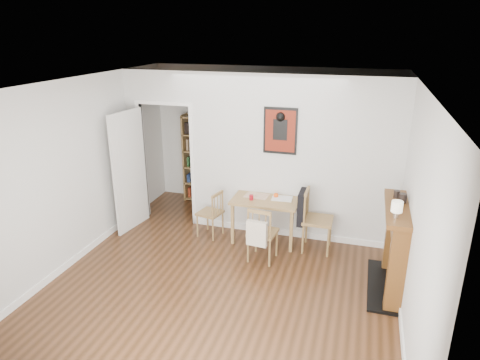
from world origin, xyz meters
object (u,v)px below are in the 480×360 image
(bookshelf, at_px, (202,159))
(red_glass, at_px, (251,197))
(ceramic_jar_a, at_px, (403,198))
(orange_fruit, at_px, (276,195))
(ceramic_jar_b, at_px, (397,194))
(dining_table, at_px, (266,204))
(chair_front, at_px, (262,233))
(chair_left, at_px, (210,213))
(fireplace, at_px, (396,246))
(chair_right, at_px, (316,220))
(notebook, at_px, (282,198))
(mantel_lamp, at_px, (397,208))

(bookshelf, relative_size, red_glass, 20.56)
(ceramic_jar_a, bearing_deg, orange_fruit, 155.53)
(orange_fruit, height_order, ceramic_jar_b, ceramic_jar_b)
(dining_table, xyz_separation_m, ceramic_jar_a, (1.92, -0.71, 0.60))
(chair_front, bearing_deg, orange_fruit, 87.17)
(chair_left, xyz_separation_m, chair_front, (1.01, -0.52, 0.04))
(fireplace, distance_m, red_glass, 2.24)
(chair_right, relative_size, ceramic_jar_a, 8.16)
(ceramic_jar_a, bearing_deg, ceramic_jar_b, 111.93)
(notebook, xyz_separation_m, mantel_lamp, (1.58, -1.28, 0.57))
(notebook, relative_size, ceramic_jar_b, 3.19)
(chair_left, xyz_separation_m, orange_fruit, (1.04, 0.20, 0.36))
(red_glass, xyz_separation_m, notebook, (0.45, 0.18, -0.03))
(bookshelf, bearing_deg, chair_front, -48.88)
(chair_left, relative_size, ceramic_jar_b, 7.91)
(ceramic_jar_a, bearing_deg, chair_left, 167.78)
(fireplace, distance_m, notebook, 1.90)
(mantel_lamp, height_order, ceramic_jar_a, mantel_lamp)
(chair_right, distance_m, notebook, 0.63)
(chair_front, height_order, mantel_lamp, mantel_lamp)
(red_glass, distance_m, ceramic_jar_a, 2.26)
(chair_front, xyz_separation_m, notebook, (0.14, 0.69, 0.28))
(chair_front, bearing_deg, notebook, 78.56)
(bookshelf, xyz_separation_m, orange_fruit, (1.71, -1.20, -0.09))
(chair_left, bearing_deg, chair_front, -27.35)
(dining_table, height_order, chair_left, chair_left)
(fireplace, bearing_deg, notebook, 151.04)
(fireplace, height_order, red_glass, fireplace)
(orange_fruit, relative_size, ceramic_jar_a, 0.66)
(notebook, height_order, mantel_lamp, mantel_lamp)
(chair_left, height_order, orange_fruit, orange_fruit)
(dining_table, relative_size, fireplace, 0.83)
(chair_front, height_order, ceramic_jar_b, ceramic_jar_b)
(mantel_lamp, bearing_deg, dining_table, 146.30)
(mantel_lamp, bearing_deg, ceramic_jar_a, 78.93)
(chair_left, relative_size, red_glass, 9.42)
(chair_front, relative_size, orange_fruit, 10.93)
(chair_left, bearing_deg, chair_right, 0.42)
(chair_front, relative_size, notebook, 2.72)
(dining_table, height_order, ceramic_jar_a, ceramic_jar_a)
(red_glass, xyz_separation_m, orange_fruit, (0.35, 0.20, -0.00))
(orange_fruit, bearing_deg, ceramic_jar_a, -24.47)
(dining_table, bearing_deg, ceramic_jar_a, -20.43)
(chair_front, bearing_deg, mantel_lamp, -18.95)
(chair_left, xyz_separation_m, red_glass, (0.70, -0.00, 0.36))
(bookshelf, xyz_separation_m, ceramic_jar_b, (3.43, -1.86, 0.37))
(notebook, bearing_deg, chair_left, -171.44)
(chair_right, distance_m, fireplace, 1.34)
(mantel_lamp, bearing_deg, chair_front, 161.05)
(notebook, bearing_deg, bookshelf, 145.93)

